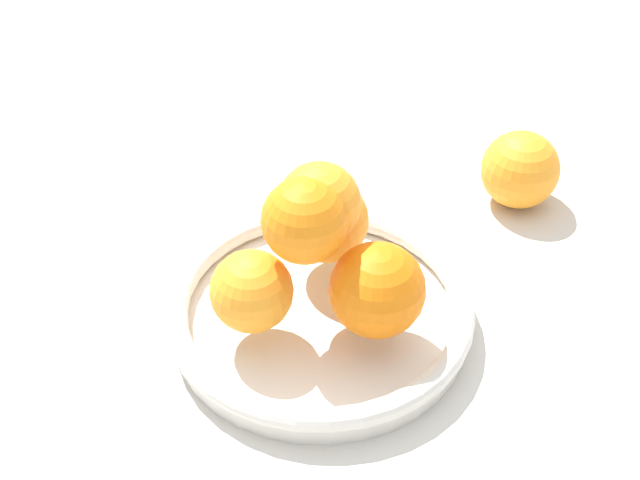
{
  "coord_description": "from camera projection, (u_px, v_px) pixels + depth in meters",
  "views": [
    {
      "loc": [
        0.03,
        0.57,
        0.59
      ],
      "look_at": [
        0.0,
        0.0,
        0.1
      ],
      "focal_mm": 50.0,
      "sensor_mm": 36.0,
      "label": 1
    }
  ],
  "objects": [
    {
      "name": "stray_orange",
      "position": [
        520.0,
        170.0,
        0.94
      ],
      "size": [
        0.08,
        0.08,
        0.08
      ],
      "primitive_type": "sphere",
      "color": "orange",
      "rests_on": "ground_plane"
    },
    {
      "name": "fruit_bowl",
      "position": [
        320.0,
        312.0,
        0.81
      ],
      "size": [
        0.28,
        0.28,
        0.04
      ],
      "color": "silver",
      "rests_on": "ground_plane"
    },
    {
      "name": "ground_plane",
      "position": [
        320.0,
        326.0,
        0.82
      ],
      "size": [
        4.0,
        4.0,
        0.0
      ],
      "primitive_type": "plane",
      "color": "beige"
    },
    {
      "name": "orange_pile",
      "position": [
        323.0,
        247.0,
        0.76
      ],
      "size": [
        0.18,
        0.18,
        0.14
      ],
      "color": "orange",
      "rests_on": "fruit_bowl"
    }
  ]
}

